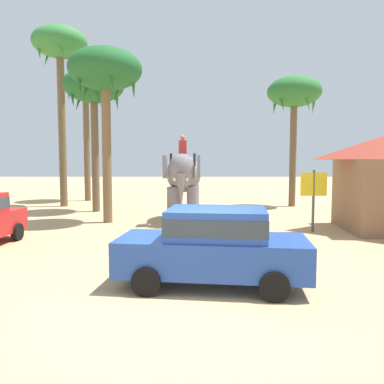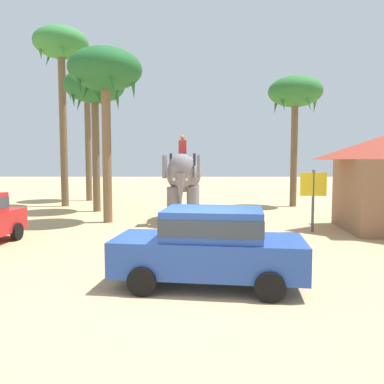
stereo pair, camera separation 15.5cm
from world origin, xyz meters
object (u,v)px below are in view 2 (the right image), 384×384
object	(u,v)px
elephant_with_mahout	(184,177)
palm_tree_left_of_road	(295,95)
palm_tree_behind_elephant	(61,50)
signboard_yellow	(313,188)
car_sedan_foreground	(210,244)
palm_tree_far_back	(95,90)
palm_tree_leaning_seaward	(87,89)
palm_tree_near_hut	(105,74)

from	to	relation	value
elephant_with_mahout	palm_tree_left_of_road	bearing A→B (deg)	40.88
palm_tree_behind_elephant	palm_tree_left_of_road	distance (m)	14.15
elephant_with_mahout	signboard_yellow	distance (m)	5.81
palm_tree_left_of_road	car_sedan_foreground	bearing A→B (deg)	-110.75
elephant_with_mahout	palm_tree_far_back	distance (m)	7.39
palm_tree_leaning_seaward	signboard_yellow	bearing A→B (deg)	-44.51
elephant_with_mahout	palm_tree_behind_elephant	world-z (taller)	palm_tree_behind_elephant
car_sedan_foreground	elephant_with_mahout	bearing A→B (deg)	95.38
palm_tree_far_back	signboard_yellow	xyz separation A→B (m)	(9.93, -6.02, -4.87)
car_sedan_foreground	palm_tree_leaning_seaward	bearing A→B (deg)	113.11
palm_tree_behind_elephant	palm_tree_left_of_road	xyz separation A→B (m)	(13.91, 0.00, -2.64)
car_sedan_foreground	elephant_with_mahout	size ratio (longest dim) A/B	1.10
palm_tree_near_hut	signboard_yellow	bearing A→B (deg)	-15.02
palm_tree_far_back	palm_tree_leaning_seaward	xyz separation A→B (m)	(-2.03, 5.73, 1.13)
palm_tree_leaning_seaward	signboard_yellow	size ratio (longest dim) A/B	3.70
palm_tree_leaning_seaward	car_sedan_foreground	bearing A→B (deg)	-66.89
car_sedan_foreground	palm_tree_behind_elephant	bearing A→B (deg)	119.22
palm_tree_left_of_road	palm_tree_far_back	bearing A→B (deg)	-168.03
signboard_yellow	palm_tree_near_hut	bearing A→B (deg)	164.98
elephant_with_mahout	palm_tree_leaning_seaward	world-z (taller)	palm_tree_leaning_seaward
car_sedan_foreground	signboard_yellow	bearing A→B (deg)	56.67
palm_tree_left_of_road	palm_tree_leaning_seaward	xyz separation A→B (m)	(-13.36, 3.33, 1.02)
palm_tree_near_hut	elephant_with_mahout	bearing A→B (deg)	9.14
palm_tree_leaning_seaward	signboard_yellow	xyz separation A→B (m)	(11.96, -11.75, -6.00)
palm_tree_near_hut	palm_tree_leaning_seaward	bearing A→B (deg)	110.24
palm_tree_behind_elephant	palm_tree_left_of_road	world-z (taller)	palm_tree_behind_elephant
elephant_with_mahout	palm_tree_behind_elephant	xyz separation A→B (m)	(-7.42, 5.61, 7.31)
palm_tree_left_of_road	signboard_yellow	distance (m)	9.89
palm_tree_far_back	palm_tree_left_of_road	bearing A→B (deg)	11.97
elephant_with_mahout	palm_tree_far_back	bearing A→B (deg)	146.51
car_sedan_foreground	elephant_with_mahout	world-z (taller)	elephant_with_mahout
car_sedan_foreground	elephant_with_mahout	distance (m)	9.32
palm_tree_near_hut	palm_tree_leaning_seaward	distance (m)	10.17
elephant_with_mahout	palm_tree_leaning_seaward	bearing A→B (deg)	127.58
car_sedan_foreground	palm_tree_near_hut	distance (m)	11.16
palm_tree_behind_elephant	palm_tree_leaning_seaward	bearing A→B (deg)	80.73
car_sedan_foreground	signboard_yellow	size ratio (longest dim) A/B	1.78
car_sedan_foreground	palm_tree_far_back	size ratio (longest dim) A/B	0.56
elephant_with_mahout	signboard_yellow	world-z (taller)	elephant_with_mahout
elephant_with_mahout	palm_tree_far_back	world-z (taller)	palm_tree_far_back
palm_tree_left_of_road	signboard_yellow	bearing A→B (deg)	-99.48
palm_tree_near_hut	palm_tree_leaning_seaward	size ratio (longest dim) A/B	0.86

